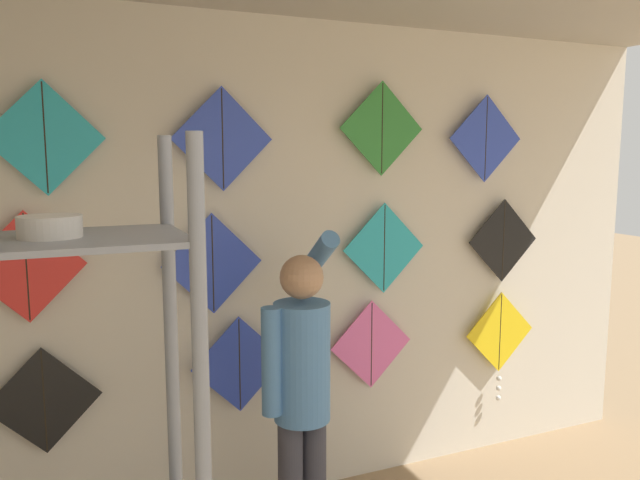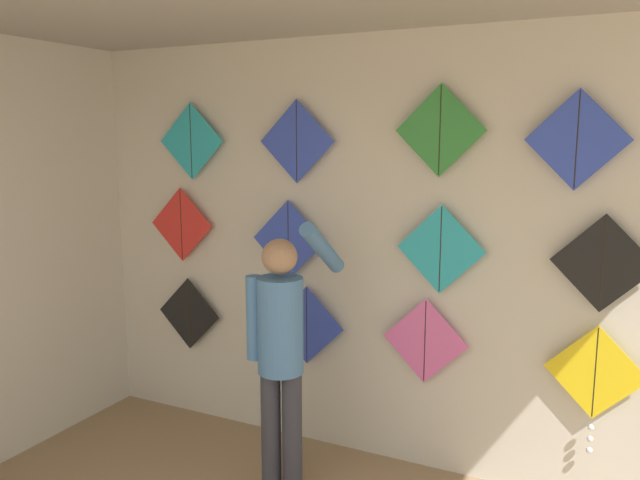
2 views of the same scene
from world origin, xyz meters
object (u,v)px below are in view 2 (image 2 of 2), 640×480
kite_5 (288,240)px  kite_9 (297,141)px  kite_3 (595,379)px  kite_0 (189,314)px  kite_11 (577,140)px  kite_1 (307,325)px  kite_10 (440,130)px  shopkeeper (282,343)px  kite_4 (181,225)px  kite_8 (191,141)px  kite_6 (441,249)px  kite_7 (603,263)px  kite_2 (425,341)px

kite_5 → kite_9: size_ratio=1.00×
kite_3 → kite_9: (-1.90, 0.00, 1.32)m
kite_0 → kite_11: kite_11 is taller
kite_1 → kite_3: 1.83m
kite_3 → kite_10: bearing=179.9°
shopkeeper → kite_4: bearing=144.0°
kite_3 → kite_4: bearing=180.0°
kite_3 → kite_8: kite_8 is taller
kite_9 → kite_6: bearing=0.0°
kite_5 → kite_10: kite_10 is taller
kite_4 → kite_7: size_ratio=1.00×
kite_7 → kite_10: kite_10 is taller
kite_10 → kite_9: bearing=180.0°
kite_9 → kite_10: (0.97, 0.00, 0.07)m
kite_8 → kite_9: size_ratio=1.00×
kite_11 → kite_9: bearing=180.0°
kite_5 → kite_11: (1.79, 0.00, 0.68)m
kite_2 → kite_8: (-1.78, 0.00, 1.24)m
kite_11 → kite_6: bearing=180.0°
kite_3 → kite_5: 2.08m
kite_7 → kite_9: size_ratio=1.00×
kite_2 → kite_10: kite_10 is taller
kite_4 → kite_5: size_ratio=1.00×
kite_11 → kite_0: bearing=180.0°
kite_2 → kite_6: bearing=0.0°
kite_11 → kite_2: bearing=180.0°
kite_1 → kite_11: size_ratio=1.00×
shopkeeper → kite_11: kite_11 is taller
kite_10 → kite_11: size_ratio=1.00×
kite_1 → kite_10: (0.90, 0.00, 1.32)m
kite_11 → kite_5: bearing=180.0°
kite_8 → kite_10: 1.83m
kite_1 → kite_2: kite_2 is taller
shopkeeper → kite_1: size_ratio=3.04×
shopkeeper → kite_9: 1.34m
kite_3 → kite_1: bearing=180.0°
kite_1 → kite_9: kite_9 is taller
shopkeeper → kite_6: size_ratio=3.04×
kite_4 → kite_10: (1.95, 0.00, 0.69)m
kite_8 → kite_10: size_ratio=1.00×
kite_8 → kite_1: bearing=0.0°
kite_2 → kite_4: size_ratio=1.00×
kite_4 → kite_9: (0.98, 0.00, 0.62)m
kite_1 → kite_5: size_ratio=1.00×
kite_10 → kite_11: kite_10 is taller
kite_4 → kite_5: bearing=0.0°
kite_2 → kite_10: (0.05, 0.00, 1.31)m
kite_4 → kite_11: size_ratio=1.00×
kite_1 → kite_11: kite_11 is taller
kite_2 → kite_5: size_ratio=1.00×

